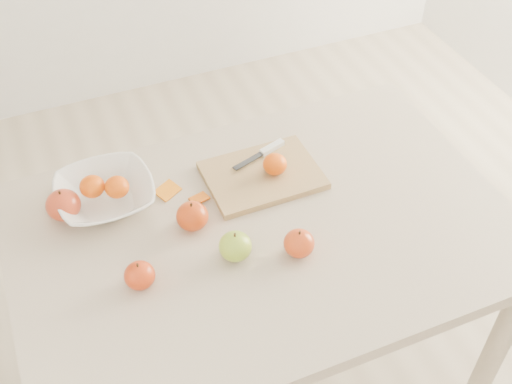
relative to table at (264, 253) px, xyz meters
name	(u,v)px	position (x,y,z in m)	size (l,w,h in m)	color
ground	(262,383)	(0.00, 0.00, -0.65)	(3.50, 3.50, 0.00)	#C6B293
table	(264,253)	(0.00, 0.00, 0.00)	(1.20, 0.80, 0.75)	#C2AB93
cutting_board	(262,175)	(0.06, 0.16, 0.11)	(0.29, 0.21, 0.02)	tan
board_tangerine	(275,164)	(0.09, 0.15, 0.14)	(0.06, 0.06, 0.05)	#E24E08
fruit_bowl	(105,195)	(-0.33, 0.22, 0.13)	(0.24, 0.24, 0.06)	white
bowl_tangerine_near	(92,186)	(-0.36, 0.23, 0.16)	(0.06, 0.06, 0.05)	#CD5B07
bowl_tangerine_far	(117,187)	(-0.30, 0.21, 0.16)	(0.06, 0.06, 0.05)	#D06007
orange_peel_a	(168,192)	(-0.18, 0.20, 0.10)	(0.06, 0.04, 0.00)	orange
orange_peel_b	(199,199)	(-0.11, 0.15, 0.10)	(0.04, 0.04, 0.00)	#C5560D
paring_knife	(268,150)	(0.11, 0.23, 0.12)	(0.17, 0.07, 0.01)	white
apple_green	(235,246)	(-0.10, -0.06, 0.13)	(0.08, 0.08, 0.07)	#71A21F
apple_red_a	(63,205)	(-0.43, 0.22, 0.14)	(0.08, 0.08, 0.08)	#9E0814
apple_red_b	(192,216)	(-0.16, 0.07, 0.13)	(0.08, 0.08, 0.07)	#A21106
apple_red_d	(140,275)	(-0.32, -0.06, 0.13)	(0.07, 0.07, 0.06)	#A61B0C
apple_red_c	(299,243)	(0.04, -0.11, 0.13)	(0.07, 0.07, 0.06)	#A2150D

